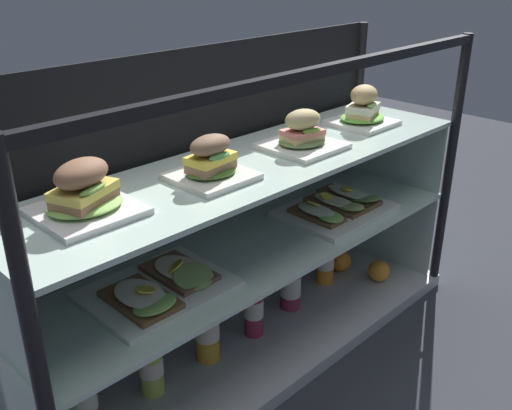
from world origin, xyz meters
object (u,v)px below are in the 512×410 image
(orange_fruit_near_left_post, at_px, (340,261))
(juice_bottle_back_center, at_px, (82,396))
(open_sandwich_tray_far_right, at_px, (160,287))
(juice_bottle_front_right_end, at_px, (207,327))
(plated_roll_sandwich_left_of_center, at_px, (84,194))
(juice_bottle_back_left, at_px, (254,306))
(plated_roll_sandwich_near_left_corner, at_px, (302,135))
(plated_roll_sandwich_right_of_center, at_px, (362,110))
(open_sandwich_tray_mid_right, at_px, (337,207))
(juice_bottle_front_middle, at_px, (291,282))
(juice_bottle_tucked_behind, at_px, (151,364))
(juice_bottle_back_right, at_px, (325,259))
(plated_roll_sandwich_center, at_px, (211,163))
(orange_fruit_beside_bottles, at_px, (379,271))

(orange_fruit_near_left_post, bearing_deg, juice_bottle_back_center, -179.33)
(open_sandwich_tray_far_right, distance_m, juice_bottle_back_center, 0.32)
(juice_bottle_front_right_end, bearing_deg, plated_roll_sandwich_left_of_center, -176.63)
(open_sandwich_tray_far_right, height_order, juice_bottle_back_left, open_sandwich_tray_far_right)
(plated_roll_sandwich_near_left_corner, bearing_deg, juice_bottle_back_left, 162.78)
(open_sandwich_tray_far_right, bearing_deg, plated_roll_sandwich_right_of_center, 0.56)
(open_sandwich_tray_far_right, height_order, juice_bottle_back_center, open_sandwich_tray_far_right)
(plated_roll_sandwich_left_of_center, distance_m, plated_roll_sandwich_near_left_corner, 0.65)
(open_sandwich_tray_mid_right, bearing_deg, plated_roll_sandwich_right_of_center, 9.94)
(juice_bottle_front_middle, bearing_deg, open_sandwich_tray_far_right, -174.68)
(juice_bottle_tucked_behind, height_order, juice_bottle_back_right, juice_bottle_tucked_behind)
(juice_bottle_back_center, height_order, juice_bottle_back_left, juice_bottle_back_left)
(juice_bottle_front_middle, bearing_deg, juice_bottle_back_right, 5.21)
(juice_bottle_tucked_behind, height_order, juice_bottle_back_left, juice_bottle_back_left)
(plated_roll_sandwich_center, bearing_deg, plated_roll_sandwich_near_left_corner, -0.46)
(plated_roll_sandwich_left_of_center, distance_m, orange_fruit_near_left_post, 1.15)
(plated_roll_sandwich_center, height_order, plated_roll_sandwich_near_left_corner, same)
(plated_roll_sandwich_center, relative_size, orange_fruit_near_left_post, 2.29)
(plated_roll_sandwich_right_of_center, relative_size, juice_bottle_front_right_end, 0.72)
(plated_roll_sandwich_left_of_center, height_order, plated_roll_sandwich_center, plated_roll_sandwich_left_of_center)
(orange_fruit_near_left_post, bearing_deg, juice_bottle_front_middle, -175.22)
(juice_bottle_back_center, relative_size, orange_fruit_beside_bottles, 2.94)
(plated_roll_sandwich_center, height_order, juice_bottle_back_center, plated_roll_sandwich_center)
(juice_bottle_tucked_behind, xyz_separation_m, juice_bottle_front_middle, (0.55, 0.01, 0.00))
(juice_bottle_front_right_end, relative_size, orange_fruit_near_left_post, 3.16)
(plated_roll_sandwich_near_left_corner, relative_size, juice_bottle_back_right, 0.95)
(plated_roll_sandwich_right_of_center, relative_size, open_sandwich_tray_far_right, 0.53)
(plated_roll_sandwich_right_of_center, bearing_deg, open_sandwich_tray_far_right, -179.44)
(juice_bottle_front_middle, bearing_deg, orange_fruit_beside_bottles, -18.12)
(open_sandwich_tray_mid_right, bearing_deg, orange_fruit_near_left_post, 28.34)
(open_sandwich_tray_far_right, distance_m, juice_bottle_front_middle, 0.59)
(plated_roll_sandwich_center, height_order, juice_bottle_front_middle, plated_roll_sandwich_center)
(plated_roll_sandwich_center, height_order, plated_roll_sandwich_right_of_center, plated_roll_sandwich_right_of_center)
(plated_roll_sandwich_center, height_order, juice_bottle_front_right_end, plated_roll_sandwich_center)
(plated_roll_sandwich_right_of_center, bearing_deg, juice_bottle_back_right, 137.37)
(plated_roll_sandwich_center, xyz_separation_m, juice_bottle_tucked_behind, (-0.18, 0.05, -0.52))
(open_sandwich_tray_mid_right, distance_m, juice_bottle_tucked_behind, 0.73)
(plated_roll_sandwich_right_of_center, distance_m, juice_bottle_front_right_end, 0.81)
(open_sandwich_tray_mid_right, bearing_deg, orange_fruit_beside_bottles, -12.60)
(plated_roll_sandwich_left_of_center, height_order, orange_fruit_beside_bottles, plated_roll_sandwich_left_of_center)
(juice_bottle_front_middle, xyz_separation_m, juice_bottle_back_right, (0.20, 0.02, -0.00))
(plated_roll_sandwich_right_of_center, bearing_deg, orange_fruit_near_left_post, 63.17)
(open_sandwich_tray_mid_right, height_order, orange_fruit_beside_bottles, open_sandwich_tray_mid_right)
(open_sandwich_tray_mid_right, distance_m, juice_bottle_front_right_end, 0.55)
(plated_roll_sandwich_left_of_center, bearing_deg, orange_fruit_beside_bottles, -4.91)
(juice_bottle_back_center, distance_m, juice_bottle_back_left, 0.56)
(juice_bottle_back_right, bearing_deg, juice_bottle_back_center, -179.68)
(orange_fruit_near_left_post, bearing_deg, juice_bottle_tucked_behind, -177.93)
(juice_bottle_tucked_behind, distance_m, juice_bottle_back_right, 0.76)
(open_sandwich_tray_far_right, bearing_deg, orange_fruit_beside_bottles, -4.06)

